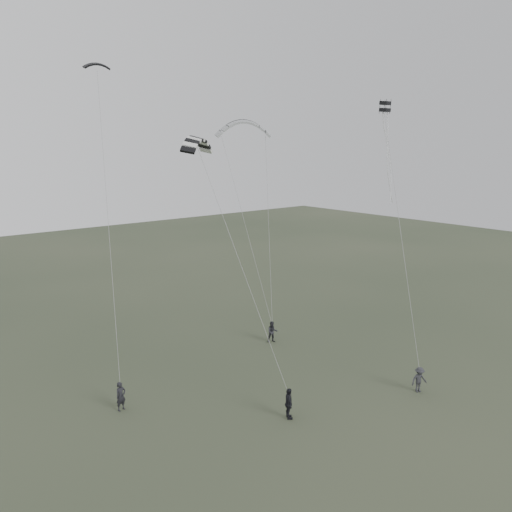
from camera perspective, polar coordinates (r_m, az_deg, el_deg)
ground at (r=29.82m, az=5.09°, el=-16.26°), size 140.00×140.00×0.00m
flyer_left at (r=29.49m, az=-15.19°, el=-15.21°), size 0.67×0.51×1.65m
flyer_right at (r=37.55m, az=1.88°, el=-8.66°), size 0.98×0.91×1.61m
flyer_center at (r=27.78m, az=3.77°, el=-16.48°), size 0.88×1.09×1.73m
flyer_far at (r=31.93m, az=18.15°, el=-13.28°), size 1.14×0.90×1.55m
kite_dark_small at (r=33.84m, az=-17.75°, el=20.17°), size 1.66×0.92×0.63m
kite_pale_large at (r=40.81m, az=-1.45°, el=15.11°), size 4.52×3.41×1.96m
kite_striped at (r=26.87m, az=-6.75°, el=13.20°), size 2.95×2.53×1.30m
kite_box at (r=35.51m, az=14.54°, el=16.21°), size 0.61×0.66×0.72m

